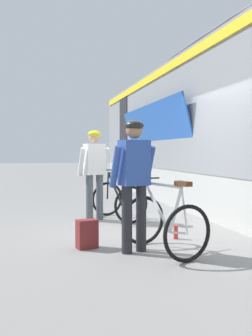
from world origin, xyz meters
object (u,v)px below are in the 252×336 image
at_px(cyclist_near_in_white, 94,167).
at_px(cyclist_far_in_blue, 134,174).
at_px(water_bottle_near_the_bikes, 176,232).
at_px(bicycle_far_white, 164,223).
at_px(backpack_on_platform, 87,234).
at_px(bicycle_near_black, 119,199).

height_order(cyclist_near_in_white, cyclist_far_in_blue, same).
bearing_deg(water_bottle_near_the_bikes, bicycle_far_white, -122.44).
xyz_separation_m(bicycle_far_white, water_bottle_near_the_bikes, (0.46, 0.72, -0.30)).
bearing_deg(water_bottle_near_the_bikes, cyclist_near_in_white, 116.90).
bearing_deg(backpack_on_platform, bicycle_near_black, 52.78).
height_order(bicycle_near_black, backpack_on_platform, bicycle_near_black).
bearing_deg(cyclist_near_in_white, bicycle_far_white, -79.13).
height_order(cyclist_far_in_blue, bicycle_far_white, cyclist_far_in_blue).
bearing_deg(bicycle_near_black, bicycle_far_white, -89.51).
height_order(cyclist_near_in_white, bicycle_near_black, cyclist_near_in_white).
bearing_deg(backpack_on_platform, water_bottle_near_the_bikes, -3.91).
distance_m(cyclist_near_in_white, backpack_on_platform, 2.33).
xyz_separation_m(bicycle_far_white, backpack_on_platform, (-0.95, 0.49, -0.20)).
bearing_deg(bicycle_far_white, water_bottle_near_the_bikes, 57.56).
height_order(cyclist_far_in_blue, water_bottle_near_the_bikes, cyclist_far_in_blue).
bearing_deg(cyclist_far_in_blue, bicycle_far_white, -19.85).
height_order(bicycle_near_black, bicycle_far_white, same).
relative_size(cyclist_near_in_white, cyclist_far_in_blue, 1.00).
relative_size(bicycle_far_white, backpack_on_platform, 3.04).
xyz_separation_m(cyclist_near_in_white, backpack_on_platform, (-0.45, -2.12, -0.85)).
distance_m(backpack_on_platform, water_bottle_near_the_bikes, 1.43).
bearing_deg(bicycle_far_white, bicycle_near_black, 90.49).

